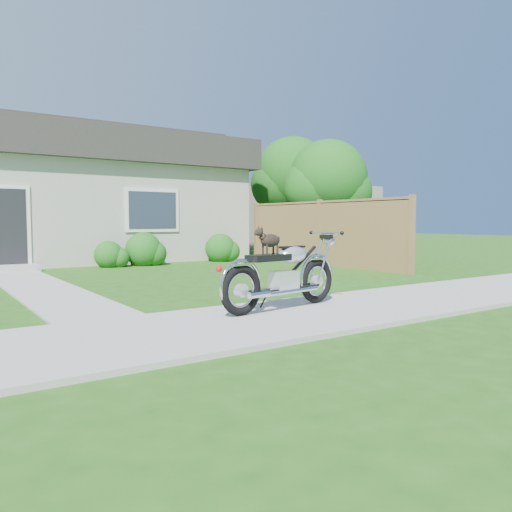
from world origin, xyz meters
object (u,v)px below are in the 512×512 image
(tree_far, at_px, (296,179))
(motorcycle_with_dog, at_px, (284,273))
(fence, at_px, (320,233))
(house, at_px, (42,194))
(tree_near, at_px, (332,183))
(potted_plant_right, at_px, (139,254))

(tree_far, relative_size, motorcycle_with_dog, 2.04)
(fence, relative_size, motorcycle_with_dog, 2.99)
(house, relative_size, motorcycle_with_dog, 5.68)
(motorcycle_with_dog, bearing_deg, tree_far, 42.02)
(tree_far, bearing_deg, tree_near, -105.19)
(fence, distance_m, motorcycle_with_dog, 7.68)
(tree_far, distance_m, potted_plant_right, 7.56)
(potted_plant_right, xyz_separation_m, motorcycle_with_dog, (-1.06, -8.17, 0.22))
(fence, bearing_deg, motorcycle_with_dog, -135.49)
(house, bearing_deg, motorcycle_with_dog, -85.89)
(house, bearing_deg, fence, -44.74)
(fence, height_order, tree_near, tree_near)
(house, distance_m, tree_near, 9.44)
(tree_near, xyz_separation_m, motorcycle_with_dog, (-7.25, -6.77, -2.00))
(house, bearing_deg, tree_near, -30.96)
(house, xyz_separation_m, motorcycle_with_dog, (0.83, -11.62, -1.61))
(tree_near, distance_m, motorcycle_with_dog, 10.12)
(house, xyz_separation_m, tree_near, (8.09, -4.85, 0.39))
(house, relative_size, fence, 1.90)
(motorcycle_with_dog, bearing_deg, fence, 36.38)
(house, distance_m, fence, 8.96)
(house, relative_size, tree_near, 3.17)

